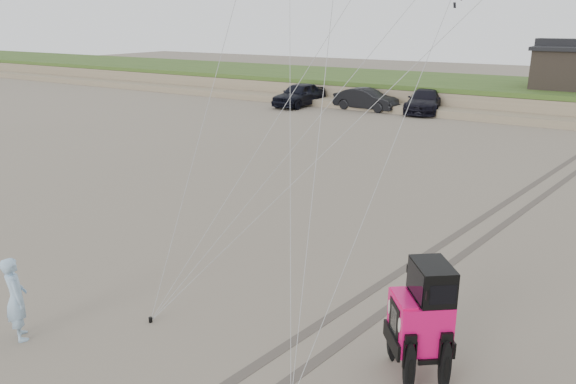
% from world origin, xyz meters
% --- Properties ---
extents(ground, '(160.00, 160.00, 0.00)m').
position_xyz_m(ground, '(0.00, 0.00, 0.00)').
color(ground, '#6B6054').
rests_on(ground, ground).
extents(dune_ridge, '(160.00, 14.25, 1.73)m').
position_xyz_m(dune_ridge, '(0.00, 37.50, 0.82)').
color(dune_ridge, '#7A6B54').
rests_on(dune_ridge, ground).
extents(truck_a, '(2.23, 5.23, 1.76)m').
position_xyz_m(truck_a, '(-16.29, 29.35, 0.88)').
color(truck_a, black).
rests_on(truck_a, ground).
extents(truck_b, '(4.84, 1.95, 1.56)m').
position_xyz_m(truck_b, '(-11.18, 30.35, 0.78)').
color(truck_b, black).
rests_on(truck_b, ground).
extents(truck_c, '(3.22, 5.93, 1.63)m').
position_xyz_m(truck_c, '(-7.17, 31.58, 0.81)').
color(truck_c, black).
rests_on(truck_c, ground).
extents(jeep, '(5.10, 4.63, 1.80)m').
position_xyz_m(jeep, '(3.19, 1.58, 0.90)').
color(jeep, '#DB0C5D').
rests_on(jeep, ground).
extents(man, '(0.78, 0.67, 1.81)m').
position_xyz_m(man, '(-4.23, -1.61, 0.90)').
color(man, '#839BCB').
rests_on(man, ground).
extents(stake_main, '(0.08, 0.08, 0.12)m').
position_xyz_m(stake_main, '(-2.40, 0.27, 0.06)').
color(stake_main, black).
rests_on(stake_main, ground).
extents(tire_tracks, '(5.22, 29.74, 0.01)m').
position_xyz_m(tire_tracks, '(2.00, 8.00, 0.00)').
color(tire_tracks, '#4C443D').
rests_on(tire_tracks, ground).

